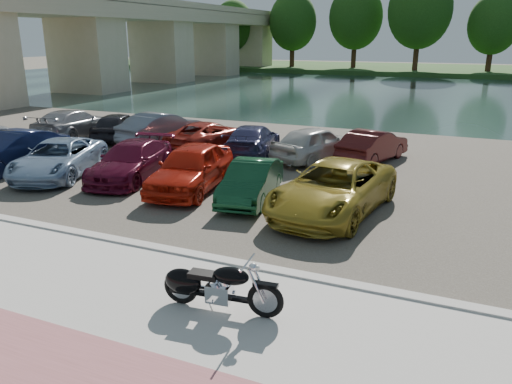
# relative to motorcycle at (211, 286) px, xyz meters

# --- Properties ---
(ground) EXTENTS (200.00, 200.00, 0.00)m
(ground) POSITION_rel_motorcycle_xyz_m (-0.92, -0.08, -0.56)
(ground) COLOR #595447
(ground) RESTS_ON ground
(promenade) EXTENTS (60.00, 6.00, 0.10)m
(promenade) POSITION_rel_motorcycle_xyz_m (-0.92, -1.08, -0.51)
(promenade) COLOR beige
(promenade) RESTS_ON ground
(pink_path) EXTENTS (60.00, 2.00, 0.01)m
(pink_path) POSITION_rel_motorcycle_xyz_m (-0.92, -2.58, -0.46)
(pink_path) COLOR #935354
(pink_path) RESTS_ON promenade
(kerb) EXTENTS (60.00, 0.30, 0.14)m
(kerb) POSITION_rel_motorcycle_xyz_m (-0.92, 1.92, -0.49)
(kerb) COLOR beige
(kerb) RESTS_ON ground
(parking_lot) EXTENTS (60.00, 18.00, 0.04)m
(parking_lot) POSITION_rel_motorcycle_xyz_m (-0.92, 10.92, -0.54)
(parking_lot) COLOR #454037
(parking_lot) RESTS_ON ground
(river) EXTENTS (120.00, 40.00, 0.00)m
(river) POSITION_rel_motorcycle_xyz_m (-0.92, 39.92, -0.56)
(river) COLOR #172928
(river) RESTS_ON ground
(far_bank) EXTENTS (120.00, 24.00, 0.60)m
(far_bank) POSITION_rel_motorcycle_xyz_m (-0.92, 71.92, -0.26)
(far_bank) COLOR #1C4117
(far_bank) RESTS_ON ground
(bridge) EXTENTS (7.00, 56.00, 8.55)m
(bridge) POSITION_rel_motorcycle_xyz_m (-28.92, 40.94, 4.96)
(bridge) COLOR #C7B18A
(bridge) RESTS_ON ground
(far_trees) EXTENTS (70.25, 10.68, 12.52)m
(far_trees) POSITION_rel_motorcycle_xyz_m (3.44, 65.71, 6.93)
(far_trees) COLOR #381F14
(far_trees) RESTS_ON far_bank
(motorcycle) EXTENTS (2.33, 0.75, 1.05)m
(motorcycle) POSITION_rel_motorcycle_xyz_m (0.00, 0.00, 0.00)
(motorcycle) COLOR black
(motorcycle) RESTS_ON promenade
(car_1) EXTENTS (1.72, 4.45, 1.45)m
(car_1) POSITION_rel_motorcycle_xyz_m (-11.84, 6.10, 0.20)
(car_1) COLOR #141C3E
(car_1) RESTS_ON parking_lot
(car_2) EXTENTS (3.60, 5.16, 1.31)m
(car_2) POSITION_rel_motorcycle_xyz_m (-9.59, 6.10, 0.13)
(car_2) COLOR #7C96B5
(car_2) RESTS_ON parking_lot
(car_3) EXTENTS (2.61, 4.76, 1.31)m
(car_3) POSITION_rel_motorcycle_xyz_m (-6.90, 6.82, 0.13)
(car_3) COLOR #4E0B21
(car_3) RESTS_ON parking_lot
(car_4) EXTENTS (2.41, 4.68, 1.52)m
(car_4) POSITION_rel_motorcycle_xyz_m (-4.26, 6.52, 0.24)
(car_4) COLOR #B31C0B
(car_4) RESTS_ON parking_lot
(car_5) EXTENTS (1.86, 3.85, 1.22)m
(car_5) POSITION_rel_motorcycle_xyz_m (-2.01, 6.30, 0.09)
(car_5) COLOR #113F22
(car_5) RESTS_ON parking_lot
(car_6) EXTENTS (3.04, 5.51, 1.46)m
(car_6) POSITION_rel_motorcycle_xyz_m (0.62, 6.17, 0.21)
(car_6) COLOR olive
(car_6) RESTS_ON parking_lot
(car_7) EXTENTS (2.62, 5.13, 1.43)m
(car_7) POSITION_rel_motorcycle_xyz_m (-14.30, 11.92, 0.19)
(car_7) COLOR gray
(car_7) RESTS_ON parking_lot
(car_8) EXTENTS (2.71, 4.28, 1.36)m
(car_8) POSITION_rel_motorcycle_xyz_m (-11.91, 12.45, 0.16)
(car_8) COLOR black
(car_8) RESTS_ON parking_lot
(car_9) EXTENTS (2.38, 4.72, 1.49)m
(car_9) POSITION_rel_motorcycle_xyz_m (-9.40, 12.48, 0.22)
(car_9) COLOR slate
(car_9) RESTS_ON parking_lot
(car_10) EXTENTS (2.57, 4.65, 1.23)m
(car_10) POSITION_rel_motorcycle_xyz_m (-6.87, 12.41, 0.09)
(car_10) COLOR maroon
(car_10) RESTS_ON parking_lot
(car_11) EXTENTS (2.69, 4.76, 1.30)m
(car_11) POSITION_rel_motorcycle_xyz_m (-4.49, 12.00, 0.13)
(car_11) COLOR #292A50
(car_11) RESTS_ON parking_lot
(car_12) EXTENTS (3.13, 4.51, 1.43)m
(car_12) POSITION_rel_motorcycle_xyz_m (-1.75, 12.13, 0.19)
(car_12) COLOR #B6B6B1
(car_12) RESTS_ON parking_lot
(car_13) EXTENTS (2.38, 4.17, 1.30)m
(car_13) POSITION_rel_motorcycle_xyz_m (0.45, 12.92, 0.13)
(car_13) COLOR #411111
(car_13) RESTS_ON parking_lot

